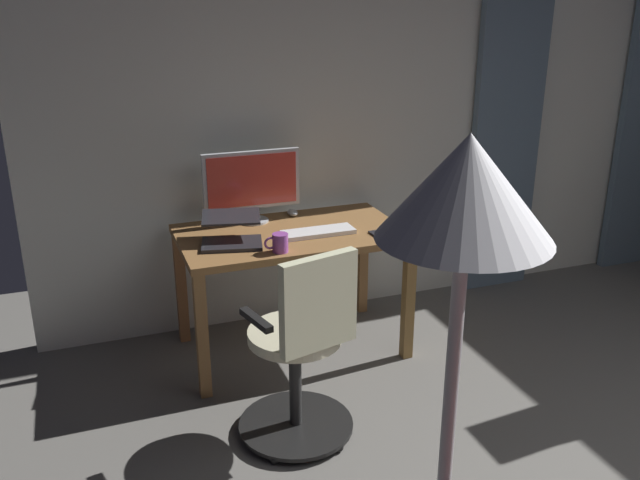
{
  "coord_description": "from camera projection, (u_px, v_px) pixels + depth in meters",
  "views": [
    {
      "loc": [
        2.39,
        0.87,
        2.02
      ],
      "look_at": [
        1.33,
        -1.99,
        0.91
      ],
      "focal_mm": 37.95,
      "sensor_mm": 36.0,
      "label": 1
    }
  ],
  "objects": [
    {
      "name": "office_chair",
      "position": [
        302.0,
        353.0,
        3.11
      ],
      "size": [
        0.56,
        0.56,
        0.99
      ],
      "rotation": [
        0.0,
        0.0,
        3.39
      ],
      "color": "black",
      "rests_on": "ground"
    },
    {
      "name": "curtain_right_panel",
      "position": [
        507.0,
        131.0,
        4.62
      ],
      "size": [
        0.51,
        0.06,
        2.28
      ],
      "primitive_type": "cube",
      "color": "slate",
      "rests_on": "ground"
    },
    {
      "name": "mug_coffee",
      "position": [
        280.0,
        243.0,
        3.52
      ],
      "size": [
        0.13,
        0.08,
        0.1
      ],
      "color": "purple",
      "rests_on": "desk"
    },
    {
      "name": "floor_lamp",
      "position": [
        460.0,
        269.0,
        1.31
      ],
      "size": [
        0.34,
        0.34,
        1.79
      ],
      "color": "black",
      "rests_on": "ground"
    },
    {
      "name": "back_room_partition",
      "position": [
        449.0,
        99.0,
        4.51
      ],
      "size": [
        5.47,
        0.1,
        2.72
      ],
      "primitive_type": "cube",
      "color": "silver",
      "rests_on": "ground"
    },
    {
      "name": "laptop",
      "position": [
        232.0,
        234.0,
        3.64
      ],
      "size": [
        0.38,
        0.39,
        0.14
      ],
      "rotation": [
        0.0,
        0.0,
        -0.23
      ],
      "color": "#232328",
      "rests_on": "desk"
    },
    {
      "name": "desk",
      "position": [
        291.0,
        248.0,
        3.88
      ],
      "size": [
        1.27,
        0.74,
        0.75
      ],
      "color": "olive",
      "rests_on": "ground"
    },
    {
      "name": "cell_phone_face_up",
      "position": [
        379.0,
        235.0,
        3.77
      ],
      "size": [
        0.08,
        0.15,
        0.01
      ],
      "primitive_type": "cube",
      "rotation": [
        0.0,
        0.0,
        0.06
      ],
      "color": "#232328",
      "rests_on": "desk"
    },
    {
      "name": "computer_mouse",
      "position": [
        293.0,
        213.0,
        4.11
      ],
      "size": [
        0.06,
        0.1,
        0.04
      ],
      "primitive_type": "ellipsoid",
      "color": "#B7BCC1",
      "rests_on": "desk"
    },
    {
      "name": "computer_keyboard",
      "position": [
        318.0,
        232.0,
        3.8
      ],
      "size": [
        0.41,
        0.14,
        0.02
      ],
      "primitive_type": "cube",
      "color": "white",
      "rests_on": "desk"
    },
    {
      "name": "computer_monitor",
      "position": [
        252.0,
        183.0,
        3.93
      ],
      "size": [
        0.58,
        0.18,
        0.42
      ],
      "color": "#B7BCC1",
      "rests_on": "desk"
    }
  ]
}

